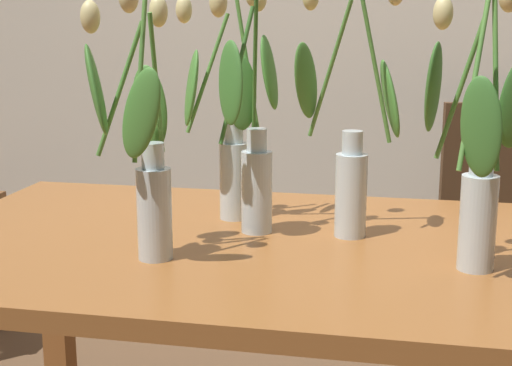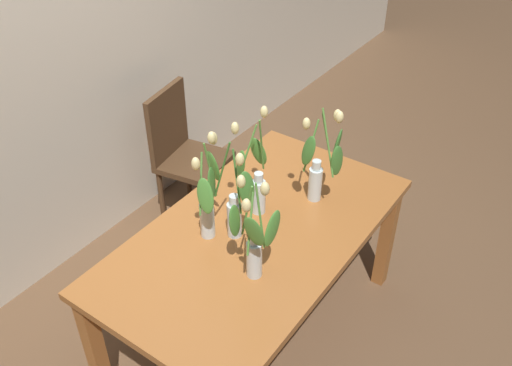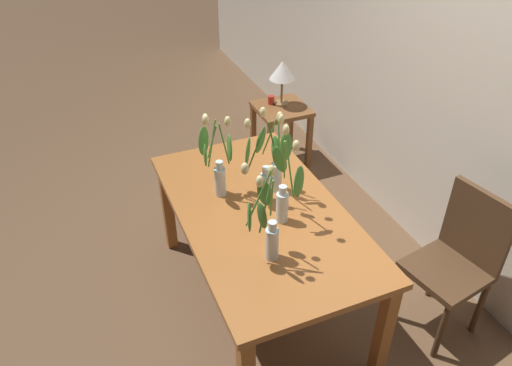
% 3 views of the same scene
% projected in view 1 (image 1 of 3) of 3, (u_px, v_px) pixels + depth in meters
% --- Properties ---
extents(dining_table, '(1.60, 0.90, 0.74)m').
position_uv_depth(dining_table, '(288.00, 283.00, 1.58)').
color(dining_table, '#A3602D').
rests_on(dining_table, ground).
extents(tulip_vase_0, '(0.25, 0.14, 0.55)m').
position_uv_depth(tulip_vase_0, '(350.00, 152.00, 1.58)').
color(tulip_vase_0, silver).
rests_on(tulip_vase_0, dining_table).
extents(tulip_vase_1, '(0.13, 0.24, 0.54)m').
position_uv_depth(tulip_vase_1, '(250.00, 150.00, 1.60)').
color(tulip_vase_1, silver).
rests_on(tulip_vase_1, dining_table).
extents(tulip_vase_2, '(0.21, 0.19, 0.57)m').
position_uv_depth(tulip_vase_2, '(477.00, 163.00, 1.32)').
color(tulip_vase_2, silver).
rests_on(tulip_vase_2, dining_table).
extents(tulip_vase_3, '(0.19, 0.20, 0.53)m').
position_uv_depth(tulip_vase_3, '(144.00, 158.00, 1.41)').
color(tulip_vase_3, silver).
rests_on(tulip_vase_3, dining_table).
extents(tulip_vase_4, '(0.23, 0.18, 0.54)m').
position_uv_depth(tulip_vase_4, '(232.00, 142.00, 1.70)').
color(tulip_vase_4, silver).
rests_on(tulip_vase_4, dining_table).
extents(dining_chair, '(0.46, 0.46, 0.93)m').
position_uv_depth(dining_chair, '(506.00, 229.00, 2.43)').
color(dining_chair, '#4C331E').
rests_on(dining_chair, ground).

